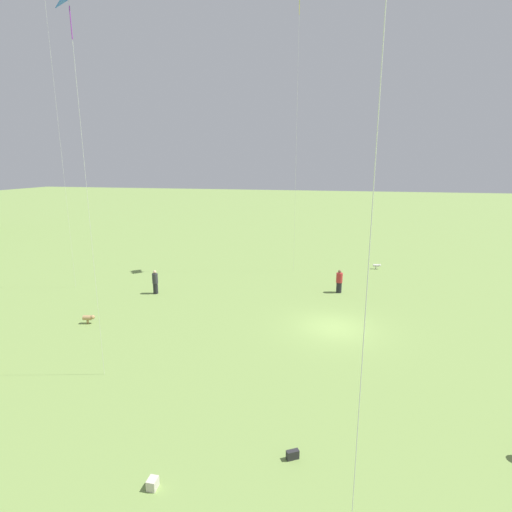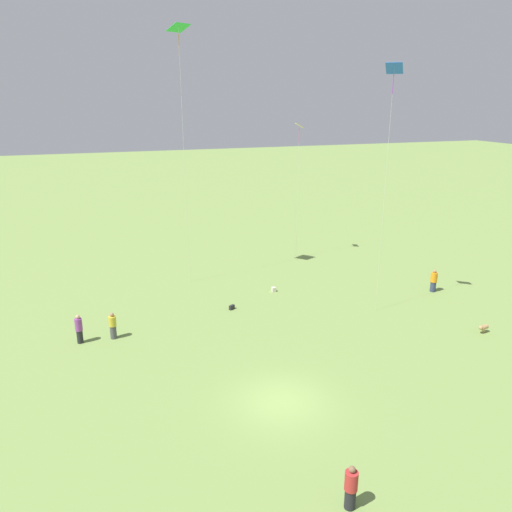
{
  "view_description": "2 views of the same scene",
  "coord_description": "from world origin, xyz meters",
  "px_view_note": "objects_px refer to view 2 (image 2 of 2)",
  "views": [
    {
      "loc": [
        -22.17,
        -0.4,
        9.34
      ],
      "look_at": [
        -2.1,
        4.19,
        4.55
      ],
      "focal_mm": 28.0,
      "sensor_mm": 36.0,
      "label": 1
    },
    {
      "loc": [
        18.74,
        -7.78,
        13.62
      ],
      "look_at": [
        -5.32,
        0.63,
        5.54
      ],
      "focal_mm": 35.0,
      "sensor_mm": 36.0,
      "label": 2
    }
  ],
  "objects_px": {
    "person_0": "(79,329)",
    "kite_3": "(299,133)",
    "person_2": "(113,326)",
    "kite_4": "(393,81)",
    "kite_0": "(179,37)",
    "picnic_bag_0": "(232,307)",
    "person_1": "(434,281)",
    "dog_0": "(483,328)",
    "person_3": "(351,488)",
    "picnic_bag_1": "(274,289)"
  },
  "relations": [
    {
      "from": "kite_4",
      "to": "dog_0",
      "type": "distance_m",
      "value": 15.72
    },
    {
      "from": "picnic_bag_1",
      "to": "kite_0",
      "type": "bearing_deg",
      "value": -126.52
    },
    {
      "from": "dog_0",
      "to": "picnic_bag_1",
      "type": "xyz_separation_m",
      "value": [
        -10.56,
        -9.52,
        -0.2
      ]
    },
    {
      "from": "person_1",
      "to": "person_3",
      "type": "distance_m",
      "value": 22.62
    },
    {
      "from": "kite_0",
      "to": "person_0",
      "type": "bearing_deg",
      "value": 62.22
    },
    {
      "from": "person_2",
      "to": "picnic_bag_0",
      "type": "height_order",
      "value": "person_2"
    },
    {
      "from": "kite_0",
      "to": "dog_0",
      "type": "relative_size",
      "value": 25.68
    },
    {
      "from": "person_2",
      "to": "kite_3",
      "type": "distance_m",
      "value": 22.14
    },
    {
      "from": "person_0",
      "to": "kite_3",
      "type": "height_order",
      "value": "kite_3"
    },
    {
      "from": "kite_0",
      "to": "kite_3",
      "type": "bearing_deg",
      "value": -146.35
    },
    {
      "from": "kite_3",
      "to": "person_2",
      "type": "bearing_deg",
      "value": -176.21
    },
    {
      "from": "person_3",
      "to": "kite_0",
      "type": "bearing_deg",
      "value": -153.43
    },
    {
      "from": "picnic_bag_0",
      "to": "dog_0",
      "type": "bearing_deg",
      "value": 57.75
    },
    {
      "from": "person_3",
      "to": "kite_0",
      "type": "xyz_separation_m",
      "value": [
        -23.93,
        -0.59,
        16.67
      ]
    },
    {
      "from": "kite_0",
      "to": "kite_3",
      "type": "distance_m",
      "value": 12.59
    },
    {
      "from": "person_1",
      "to": "dog_0",
      "type": "distance_m",
      "value": 6.89
    },
    {
      "from": "person_1",
      "to": "dog_0",
      "type": "bearing_deg",
      "value": -6.11
    },
    {
      "from": "person_2",
      "to": "picnic_bag_0",
      "type": "xyz_separation_m",
      "value": [
        -1.76,
        7.84,
        -0.65
      ]
    },
    {
      "from": "kite_4",
      "to": "picnic_bag_1",
      "type": "distance_m",
      "value": 16.3
    },
    {
      "from": "kite_4",
      "to": "picnic_bag_0",
      "type": "distance_m",
      "value": 17.38
    },
    {
      "from": "person_0",
      "to": "kite_4",
      "type": "xyz_separation_m",
      "value": [
        1.67,
        18.78,
        13.72
      ]
    },
    {
      "from": "kite_3",
      "to": "person_3",
      "type": "bearing_deg",
      "value": -139.25
    },
    {
      "from": "person_0",
      "to": "kite_3",
      "type": "xyz_separation_m",
      "value": [
        -10.73,
        18.4,
        9.97
      ]
    },
    {
      "from": "person_0",
      "to": "picnic_bag_0",
      "type": "distance_m",
      "value": 9.9
    },
    {
      "from": "person_0",
      "to": "picnic_bag_0",
      "type": "xyz_separation_m",
      "value": [
        -1.71,
        9.72,
        -0.72
      ]
    },
    {
      "from": "person_3",
      "to": "kite_3",
      "type": "distance_m",
      "value": 30.19
    },
    {
      "from": "person_0",
      "to": "picnic_bag_1",
      "type": "relative_size",
      "value": 5.13
    },
    {
      "from": "person_3",
      "to": "picnic_bag_1",
      "type": "xyz_separation_m",
      "value": [
        -19.88,
        4.88,
        -0.68
      ]
    },
    {
      "from": "kite_0",
      "to": "picnic_bag_0",
      "type": "distance_m",
      "value": 18.5
    },
    {
      "from": "person_2",
      "to": "picnic_bag_1",
      "type": "relative_size",
      "value": 4.78
    },
    {
      "from": "person_3",
      "to": "kite_4",
      "type": "xyz_separation_m",
      "value": [
        -14.39,
        10.08,
        13.75
      ]
    },
    {
      "from": "kite_3",
      "to": "picnic_bag_1",
      "type": "height_order",
      "value": "kite_3"
    },
    {
      "from": "person_1",
      "to": "picnic_bag_1",
      "type": "distance_m",
      "value": 11.77
    },
    {
      "from": "person_0",
      "to": "kite_0",
      "type": "relative_size",
      "value": 0.1
    },
    {
      "from": "kite_4",
      "to": "picnic_bag_1",
      "type": "height_order",
      "value": "kite_4"
    },
    {
      "from": "person_2",
      "to": "picnic_bag_0",
      "type": "relative_size",
      "value": 3.72
    },
    {
      "from": "person_0",
      "to": "person_1",
      "type": "bearing_deg",
      "value": -140.11
    },
    {
      "from": "person_3",
      "to": "kite_3",
      "type": "bearing_deg",
      "value": -174.73
    },
    {
      "from": "kite_3",
      "to": "picnic_bag_0",
      "type": "relative_size",
      "value": 26.39
    },
    {
      "from": "dog_0",
      "to": "picnic_bag_1",
      "type": "height_order",
      "value": "dog_0"
    },
    {
      "from": "person_2",
      "to": "person_0",
      "type": "bearing_deg",
      "value": -46.49
    },
    {
      "from": "person_0",
      "to": "person_2",
      "type": "xyz_separation_m",
      "value": [
        0.06,
        1.88,
        -0.07
      ]
    },
    {
      "from": "kite_0",
      "to": "dog_0",
      "type": "height_order",
      "value": "kite_0"
    },
    {
      "from": "picnic_bag_0",
      "to": "person_1",
      "type": "bearing_deg",
      "value": 83.34
    },
    {
      "from": "person_2",
      "to": "kite_4",
      "type": "xyz_separation_m",
      "value": [
        1.61,
        16.9,
        13.79
      ]
    },
    {
      "from": "person_0",
      "to": "kite_0",
      "type": "height_order",
      "value": "kite_0"
    },
    {
      "from": "person_0",
      "to": "kite_0",
      "type": "bearing_deg",
      "value": -95.9
    },
    {
      "from": "person_0",
      "to": "kite_3",
      "type": "relative_size",
      "value": 0.15
    },
    {
      "from": "person_1",
      "to": "dog_0",
      "type": "xyz_separation_m",
      "value": [
        6.7,
        -1.57,
        -0.46
      ]
    },
    {
      "from": "person_2",
      "to": "kite_4",
      "type": "height_order",
      "value": "kite_4"
    }
  ]
}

